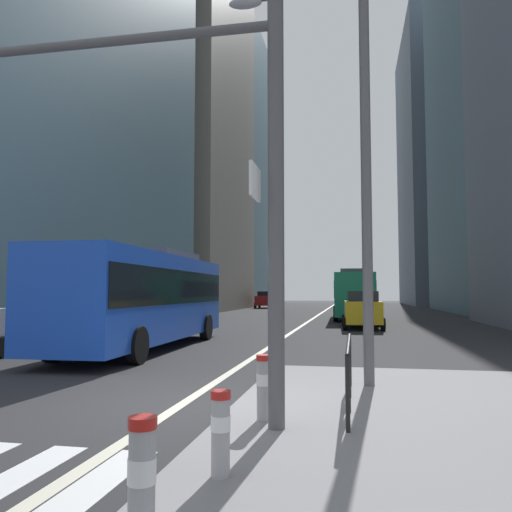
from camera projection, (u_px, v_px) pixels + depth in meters
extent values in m
plane|color=#28282B|center=(301.00, 326.00, 28.12)|extent=(160.00, 160.00, 0.00)
cube|color=silver|center=(66.00, 506.00, 4.54)|extent=(0.45, 3.20, 0.01)
cube|color=beige|center=(315.00, 317.00, 37.91)|extent=(0.20, 80.00, 0.01)
cube|color=gray|center=(176.00, 65.00, 55.92)|extent=(13.67, 19.55, 53.38)
cube|color=slate|center=(231.00, 173.00, 80.68)|extent=(10.83, 24.11, 41.47)
cube|color=slate|center=(502.00, 77.00, 48.65)|extent=(11.10, 21.96, 44.77)
cube|color=slate|center=(449.00, 168.00, 75.95)|extent=(12.96, 23.40, 40.64)
cube|color=blue|center=(145.00, 297.00, 17.12)|extent=(2.77, 10.96, 2.75)
cube|color=black|center=(145.00, 287.00, 17.15)|extent=(2.81, 10.74, 1.10)
cube|color=#4C4C51|center=(162.00, 255.00, 18.84)|extent=(1.85, 3.97, 0.30)
cylinder|color=black|center=(137.00, 345.00, 13.41)|extent=(0.32, 1.01, 1.00)
cylinder|color=black|center=(53.00, 344.00, 13.80)|extent=(0.32, 1.01, 1.00)
cylinder|color=black|center=(206.00, 327.00, 20.27)|extent=(0.32, 1.01, 1.00)
cylinder|color=black|center=(149.00, 327.00, 20.67)|extent=(0.32, 1.01, 1.00)
cylinder|color=black|center=(2.00, 347.00, 14.66)|extent=(0.23, 0.64, 0.64)
cube|color=#198456|center=(353.00, 294.00, 36.25)|extent=(2.74, 11.55, 2.75)
cube|color=black|center=(353.00, 289.00, 36.27)|extent=(2.77, 11.32, 1.10)
cube|color=#4C4C51|center=(354.00, 272.00, 34.66)|extent=(1.84, 4.17, 0.30)
cylinder|color=black|center=(337.00, 310.00, 39.98)|extent=(0.32, 1.01, 1.00)
cylinder|color=black|center=(368.00, 310.00, 39.58)|extent=(0.32, 1.01, 1.00)
cylinder|color=black|center=(336.00, 314.00, 32.75)|extent=(0.32, 1.01, 1.00)
cylinder|color=black|center=(374.00, 314.00, 32.34)|extent=(0.32, 1.01, 1.00)
cube|color=maroon|center=(265.00, 301.00, 59.73)|extent=(1.83, 4.17, 1.10)
cube|color=black|center=(265.00, 294.00, 59.93)|extent=(1.52, 2.26, 0.52)
cylinder|color=black|center=(271.00, 306.00, 58.14)|extent=(0.23, 0.64, 0.64)
cylinder|color=black|center=(255.00, 305.00, 58.46)|extent=(0.23, 0.64, 0.64)
cylinder|color=black|center=(274.00, 305.00, 60.91)|extent=(0.23, 0.64, 0.64)
cylinder|color=black|center=(259.00, 305.00, 61.23)|extent=(0.23, 0.64, 0.64)
cube|color=gold|center=(362.00, 312.00, 26.62)|extent=(1.95, 4.54, 1.10)
cube|color=black|center=(362.00, 296.00, 26.53)|extent=(1.59, 2.47, 0.52)
cylinder|color=black|center=(344.00, 320.00, 28.22)|extent=(0.24, 0.65, 0.64)
cylinder|color=black|center=(378.00, 321.00, 27.94)|extent=(0.24, 0.65, 0.64)
cylinder|color=black|center=(345.00, 324.00, 25.22)|extent=(0.24, 0.65, 0.64)
cylinder|color=black|center=(383.00, 324.00, 24.94)|extent=(0.24, 0.65, 0.64)
cylinder|color=#515156|center=(276.00, 199.00, 6.79)|extent=(0.22, 0.22, 6.00)
cylinder|color=#515156|center=(76.00, 45.00, 7.52)|extent=(5.97, 0.14, 0.14)
cube|color=white|center=(255.00, 182.00, 6.68)|extent=(0.04, 0.60, 0.44)
cylinder|color=#56565B|center=(366.00, 176.00, 9.88)|extent=(0.20, 0.20, 8.00)
ellipsoid|color=#B2B2B7|center=(245.00, 3.00, 10.59)|extent=(0.70, 0.32, 0.20)
cylinder|color=#99999E|center=(142.00, 488.00, 3.39)|extent=(0.18, 0.18, 0.93)
cylinder|color=white|center=(142.00, 470.00, 3.39)|extent=(0.19, 0.19, 0.17)
cylinder|color=#B21E19|center=(143.00, 423.00, 3.42)|extent=(0.20, 0.20, 0.08)
cylinder|color=#99999E|center=(221.00, 433.00, 4.90)|extent=(0.18, 0.18, 0.81)
cylinder|color=white|center=(221.00, 423.00, 4.90)|extent=(0.19, 0.19, 0.15)
cylinder|color=#B21E19|center=(221.00, 395.00, 4.92)|extent=(0.20, 0.20, 0.08)
cylinder|color=#99999E|center=(263.00, 388.00, 7.02)|extent=(0.18, 0.18, 0.89)
cylinder|color=white|center=(263.00, 380.00, 7.03)|extent=(0.19, 0.19, 0.16)
cylinder|color=#B21E19|center=(263.00, 358.00, 7.05)|extent=(0.20, 0.20, 0.08)
cylinder|color=black|center=(348.00, 394.00, 6.44)|extent=(0.06, 0.06, 0.95)
cylinder|color=black|center=(349.00, 380.00, 7.48)|extent=(0.06, 0.06, 0.95)
cylinder|color=black|center=(349.00, 369.00, 8.52)|extent=(0.06, 0.06, 0.95)
cylinder|color=black|center=(350.00, 360.00, 9.56)|extent=(0.06, 0.06, 0.95)
cylinder|color=black|center=(349.00, 343.00, 8.03)|extent=(0.06, 3.19, 0.06)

